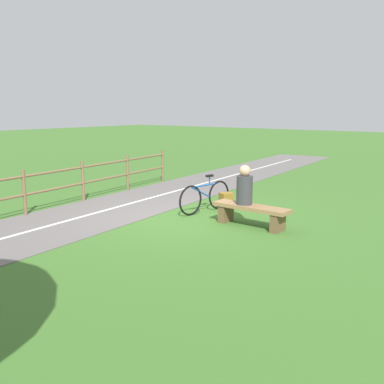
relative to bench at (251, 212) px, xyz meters
The scene contains 5 objects.
ground_plane 1.70m from the bench, 10.73° to the left, with size 80.00×80.00×0.00m, color #3D6B28.
bench is the anchor object (origin of this frame).
person_seated 0.54m from the bench, ahead, with size 0.34×0.34×0.83m.
bicycle 1.59m from the bench, 17.33° to the right, with size 0.29×1.65×0.88m.
backpack 1.60m from the bench, 38.06° to the right, with size 0.38×0.38×0.42m.
Camera 1 is at (-6.08, 7.46, 2.43)m, focal length 41.02 mm.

